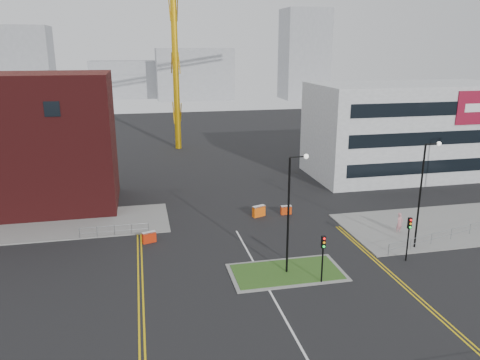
# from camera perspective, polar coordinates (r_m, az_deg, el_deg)

# --- Properties ---
(ground) EXTENTS (200.00, 200.00, 0.00)m
(ground) POSITION_cam_1_polar(r_m,az_deg,el_deg) (29.22, 6.80, -18.59)
(ground) COLOR black
(ground) RESTS_ON ground
(pavement_left) EXTENTS (28.00, 8.00, 0.12)m
(pavement_left) POSITION_cam_1_polar(r_m,az_deg,el_deg) (48.99, -25.42, -5.28)
(pavement_left) COLOR slate
(pavement_left) RESTS_ON ground
(pavement_right) EXTENTS (24.00, 10.00, 0.12)m
(pavement_right) POSITION_cam_1_polar(r_m,az_deg,el_deg) (50.29, 25.78, -4.79)
(pavement_right) COLOR slate
(pavement_right) RESTS_ON ground
(island_kerb) EXTENTS (8.60, 4.60, 0.08)m
(island_kerb) POSITION_cam_1_polar(r_m,az_deg,el_deg) (36.27, 5.69, -11.14)
(island_kerb) COLOR slate
(island_kerb) RESTS_ON ground
(grass_island) EXTENTS (8.00, 4.00, 0.12)m
(grass_island) POSITION_cam_1_polar(r_m,az_deg,el_deg) (36.26, 5.70, -11.11)
(grass_island) COLOR #264918
(grass_island) RESTS_ON ground
(office_block) EXTENTS (25.00, 12.20, 12.00)m
(office_block) POSITION_cam_1_polar(r_m,az_deg,el_deg) (65.33, 19.68, 5.78)
(office_block) COLOR #ACAFB1
(office_block) RESTS_ON ground
(streetlamp_island) EXTENTS (1.46, 0.36, 9.18)m
(streetlamp_island) POSITION_cam_1_polar(r_m,az_deg,el_deg) (34.23, 6.29, -3.06)
(streetlamp_island) COLOR black
(streetlamp_island) RESTS_ON ground
(streetlamp_right_near) EXTENTS (1.46, 0.36, 9.18)m
(streetlamp_right_near) POSITION_cam_1_polar(r_m,az_deg,el_deg) (41.16, 21.44, -0.82)
(streetlamp_right_near) COLOR black
(streetlamp_right_near) RESTS_ON ground
(traffic_light_island) EXTENTS (0.28, 0.33, 3.65)m
(traffic_light_island) POSITION_cam_1_polar(r_m,az_deg,el_deg) (34.12, 10.09, -8.43)
(traffic_light_island) COLOR black
(traffic_light_island) RESTS_ON ground
(traffic_light_right) EXTENTS (0.28, 0.33, 3.65)m
(traffic_light_right) POSITION_cam_1_polar(r_m,az_deg,el_deg) (39.28, 19.91, -5.84)
(traffic_light_right) COLOR black
(traffic_light_right) RESTS_ON ground
(railing_left) EXTENTS (6.05, 0.05, 1.10)m
(railing_left) POSITION_cam_1_polar(r_m,az_deg,el_deg) (43.67, -15.07, -5.78)
(railing_left) COLOR gray
(railing_left) RESTS_ON ground
(railing_right) EXTENTS (19.05, 5.05, 1.10)m
(railing_right) POSITION_cam_1_polar(r_m,az_deg,el_deg) (47.34, 26.27, -5.18)
(railing_right) COLOR gray
(railing_right) RESTS_ON ground
(centre_line) EXTENTS (0.15, 30.00, 0.01)m
(centre_line) POSITION_cam_1_polar(r_m,az_deg,el_deg) (30.79, 5.55, -16.55)
(centre_line) COLOR silver
(centre_line) RESTS_ON ground
(yellow_left_a) EXTENTS (0.12, 24.00, 0.01)m
(yellow_left_a) POSITION_cam_1_polar(r_m,az_deg,el_deg) (36.58, -12.30, -11.26)
(yellow_left_a) COLOR gold
(yellow_left_a) RESTS_ON ground
(yellow_left_b) EXTENTS (0.12, 24.00, 0.01)m
(yellow_left_b) POSITION_cam_1_polar(r_m,az_deg,el_deg) (36.57, -11.82, -11.24)
(yellow_left_b) COLOR gold
(yellow_left_b) RESTS_ON ground
(yellow_right_a) EXTENTS (0.12, 20.00, 0.01)m
(yellow_right_a) POSITION_cam_1_polar(r_m,az_deg,el_deg) (37.53, 17.83, -10.97)
(yellow_right_a) COLOR gold
(yellow_right_a) RESTS_ON ground
(yellow_right_b) EXTENTS (0.12, 20.00, 0.01)m
(yellow_right_b) POSITION_cam_1_polar(r_m,az_deg,el_deg) (37.67, 18.24, -10.90)
(yellow_right_b) COLOR gold
(yellow_right_b) RESTS_ON ground
(skyline_a) EXTENTS (18.00, 12.00, 22.00)m
(skyline_a) POSITION_cam_1_polar(r_m,az_deg,el_deg) (146.22, -25.42, 12.32)
(skyline_a) COLOR gray
(skyline_a) RESTS_ON ground
(skyline_b) EXTENTS (24.00, 12.00, 16.00)m
(skyline_b) POSITION_cam_1_polar(r_m,az_deg,el_deg) (153.96, -5.57, 12.73)
(skyline_b) COLOR gray
(skyline_b) RESTS_ON ground
(skyline_c) EXTENTS (14.00, 12.00, 28.00)m
(skyline_c) POSITION_cam_1_polar(r_m,az_deg,el_deg) (156.97, 7.83, 14.91)
(skyline_c) COLOR gray
(skyline_c) RESTS_ON ground
(skyline_d) EXTENTS (30.00, 12.00, 12.00)m
(skyline_d) POSITION_cam_1_polar(r_m,az_deg,el_deg) (162.97, -12.42, 11.91)
(skyline_d) COLOR gray
(skyline_d) RESTS_ON ground
(pedestrian) EXTENTS (0.84, 0.69, 1.97)m
(pedestrian) POSITION_cam_1_polar(r_m,az_deg,el_deg) (45.28, 18.88, -4.99)
(pedestrian) COLOR #C57F86
(pedestrian) RESTS_ON ground
(barrier_left) EXTENTS (1.25, 0.74, 1.00)m
(barrier_left) POSITION_cam_1_polar(r_m,az_deg,el_deg) (41.81, -11.03, -6.81)
(barrier_left) COLOR red
(barrier_left) RESTS_ON ground
(barrier_mid) EXTENTS (1.41, 0.89, 1.13)m
(barrier_mid) POSITION_cam_1_polar(r_m,az_deg,el_deg) (47.16, 2.30, -3.75)
(barrier_mid) COLOR #FA600D
(barrier_mid) RESTS_ON ground
(barrier_right) EXTENTS (1.11, 0.39, 0.92)m
(barrier_right) POSITION_cam_1_polar(r_m,az_deg,el_deg) (47.97, 5.64, -3.62)
(barrier_right) COLOR red
(barrier_right) RESTS_ON ground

